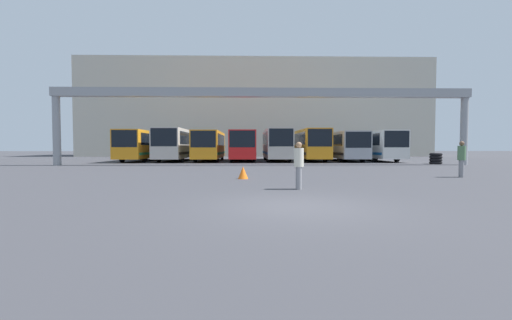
# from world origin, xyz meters

# --- Properties ---
(ground_plane) EXTENTS (200.00, 200.00, 0.00)m
(ground_plane) POSITION_xyz_m (0.00, 0.00, 0.00)
(ground_plane) COLOR #38383D
(building_backdrop) EXTENTS (53.68, 12.00, 14.81)m
(building_backdrop) POSITION_xyz_m (0.00, 47.99, 7.40)
(building_backdrop) COLOR #B7B2A3
(building_backdrop) RESTS_ON ground
(overhead_gantry) EXTENTS (33.92, 0.80, 6.25)m
(overhead_gantry) POSITION_xyz_m (0.00, 19.24, 5.36)
(overhead_gantry) COLOR gray
(overhead_gantry) RESTS_ON ground
(bus_slot_0) EXTENTS (2.52, 11.02, 3.11)m
(bus_slot_0) POSITION_xyz_m (-12.37, 27.76, 1.79)
(bus_slot_0) COLOR orange
(bus_slot_0) RESTS_ON ground
(bus_slot_1) EXTENTS (2.59, 11.51, 3.28)m
(bus_slot_1) POSITION_xyz_m (-8.84, 28.00, 1.89)
(bus_slot_1) COLOR beige
(bus_slot_1) RESTS_ON ground
(bus_slot_2) EXTENTS (2.51, 10.65, 3.06)m
(bus_slot_2) POSITION_xyz_m (-5.30, 27.57, 1.76)
(bus_slot_2) COLOR orange
(bus_slot_2) RESTS_ON ground
(bus_slot_3) EXTENTS (2.57, 10.16, 3.07)m
(bus_slot_3) POSITION_xyz_m (-1.77, 27.33, 1.77)
(bus_slot_3) COLOR red
(bus_slot_3) RESTS_ON ground
(bus_slot_4) EXTENTS (2.44, 11.25, 3.26)m
(bus_slot_4) POSITION_xyz_m (1.77, 27.87, 1.87)
(bus_slot_4) COLOR beige
(bus_slot_4) RESTS_ON ground
(bus_slot_5) EXTENTS (2.46, 10.99, 3.23)m
(bus_slot_5) POSITION_xyz_m (5.30, 27.74, 1.86)
(bus_slot_5) COLOR orange
(bus_slot_5) RESTS_ON ground
(bus_slot_6) EXTENTS (2.61, 10.13, 2.98)m
(bus_slot_6) POSITION_xyz_m (8.84, 27.31, 1.72)
(bus_slot_6) COLOR #999EA5
(bus_slot_6) RESTS_ON ground
(bus_slot_7) EXTENTS (2.54, 11.13, 3.07)m
(bus_slot_7) POSITION_xyz_m (12.37, 27.81, 1.77)
(bus_slot_7) COLOR silver
(bus_slot_7) RESTS_ON ground
(pedestrian_mid_left) EXTENTS (0.37, 0.37, 1.80)m
(pedestrian_mid_left) POSITION_xyz_m (9.42, 8.11, 0.96)
(pedestrian_mid_left) COLOR gray
(pedestrian_mid_left) RESTS_ON ground
(pedestrian_near_left) EXTENTS (0.36, 0.36, 1.71)m
(pedestrian_near_left) POSITION_xyz_m (0.56, 3.54, 0.91)
(pedestrian_near_left) COLOR gray
(pedestrian_near_left) RESTS_ON ground
(traffic_cone) EXTENTS (0.49, 0.49, 0.59)m
(traffic_cone) POSITION_xyz_m (-1.50, 7.54, 0.30)
(traffic_cone) COLOR orange
(traffic_cone) RESTS_ON ground
(tire_stack) EXTENTS (1.04, 1.04, 0.96)m
(tire_stack) POSITION_xyz_m (15.13, 20.67, 0.48)
(tire_stack) COLOR black
(tire_stack) RESTS_ON ground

